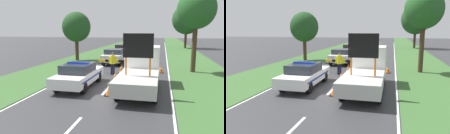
# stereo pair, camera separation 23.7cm
# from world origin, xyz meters

# --- Properties ---
(ground_plane) EXTENTS (160.00, 160.00, 0.00)m
(ground_plane) POSITION_xyz_m (0.00, 0.00, 0.00)
(ground_plane) COLOR #333335
(lane_markings) EXTENTS (7.18, 64.52, 0.01)m
(lane_markings) POSITION_xyz_m (0.00, 15.14, 0.00)
(lane_markings) COLOR silver
(lane_markings) RESTS_ON ground
(grass_verge_left) EXTENTS (4.75, 120.00, 0.03)m
(grass_verge_left) POSITION_xyz_m (-6.02, 20.00, 0.02)
(grass_verge_left) COLOR #38602D
(grass_verge_left) RESTS_ON ground
(grass_verge_right) EXTENTS (4.75, 120.00, 0.03)m
(grass_verge_right) POSITION_xyz_m (6.02, 20.00, 0.02)
(grass_verge_right) COLOR #38602D
(grass_verge_right) RESTS_ON ground
(police_car) EXTENTS (1.81, 4.63, 1.50)m
(police_car) POSITION_xyz_m (-1.82, 0.12, 0.72)
(police_car) COLOR white
(police_car) RESTS_ON ground
(work_truck) EXTENTS (2.05, 6.05, 3.21)m
(work_truck) POSITION_xyz_m (1.82, 0.68, 1.13)
(work_truck) COLOR white
(work_truck) RESTS_ON ground
(road_barrier) EXTENTS (3.23, 0.08, 1.06)m
(road_barrier) POSITION_xyz_m (-0.28, 4.55, 0.89)
(road_barrier) COLOR black
(road_barrier) RESTS_ON ground
(police_officer) EXTENTS (0.60, 0.38, 1.68)m
(police_officer) POSITION_xyz_m (-0.63, 3.96, 1.00)
(police_officer) COLOR #191E38
(police_officer) RESTS_ON ground
(pedestrian_civilian) EXTENTS (0.58, 0.37, 1.62)m
(pedestrian_civilian) POSITION_xyz_m (0.77, 3.85, 0.95)
(pedestrian_civilian) COLOR brown
(pedestrian_civilian) RESTS_ON ground
(traffic_cone_near_police) EXTENTS (0.49, 0.49, 0.67)m
(traffic_cone_near_police) POSITION_xyz_m (-0.10, 4.83, 0.33)
(traffic_cone_near_police) COLOR black
(traffic_cone_near_police) RESTS_ON ground
(traffic_cone_centre_front) EXTENTS (0.45, 0.45, 0.63)m
(traffic_cone_centre_front) POSITION_xyz_m (-2.77, 5.90, 0.31)
(traffic_cone_centre_front) COLOR black
(traffic_cone_centre_front) RESTS_ON ground
(traffic_cone_near_truck) EXTENTS (0.44, 0.44, 0.61)m
(traffic_cone_near_truck) POSITION_xyz_m (2.94, 5.50, 0.30)
(traffic_cone_near_truck) COLOR black
(traffic_cone_near_truck) RESTS_ON ground
(traffic_cone_behind_barrier) EXTENTS (0.53, 0.53, 0.72)m
(traffic_cone_behind_barrier) POSITION_xyz_m (0.41, -1.25, 0.36)
(traffic_cone_behind_barrier) COLOR black
(traffic_cone_behind_barrier) RESTS_ON ground
(traffic_cone_lane_edge) EXTENTS (0.44, 0.44, 0.61)m
(traffic_cone_lane_edge) POSITION_xyz_m (-0.02, 2.12, 0.30)
(traffic_cone_lane_edge) COLOR black
(traffic_cone_lane_edge) RESTS_ON ground
(queued_car_van_white) EXTENTS (1.85, 4.01, 1.49)m
(queued_car_van_white) POSITION_xyz_m (-1.66, 9.22, 0.79)
(queued_car_van_white) COLOR silver
(queued_car_van_white) RESTS_ON ground
(queued_car_wagon_maroon) EXTENTS (1.87, 4.24, 1.50)m
(queued_car_wagon_maroon) POSITION_xyz_m (-2.00, 15.93, 0.79)
(queued_car_wagon_maroon) COLOR maroon
(queued_car_wagon_maroon) RESTS_ON ground
(queued_car_sedan_silver) EXTENTS (1.70, 4.26, 1.42)m
(queued_car_sedan_silver) POSITION_xyz_m (-2.07, 22.38, 0.74)
(queued_car_sedan_silver) COLOR #B2B2B7
(queued_car_sedan_silver) RESTS_ON ground
(roadside_tree_near_left) EXTENTS (2.93, 2.93, 6.49)m
(roadside_tree_near_left) POSITION_xyz_m (5.44, 6.34, 4.89)
(roadside_tree_near_left) COLOR #42301E
(roadside_tree_near_left) RESTS_ON ground
(roadside_tree_near_right) EXTENTS (5.07, 5.07, 7.86)m
(roadside_tree_near_right) POSITION_xyz_m (7.05, 30.11, 5.18)
(roadside_tree_near_right) COLOR #42301E
(roadside_tree_near_right) RESTS_ON ground
(roadside_tree_mid_left) EXTENTS (3.07, 3.07, 5.28)m
(roadside_tree_mid_left) POSITION_xyz_m (-6.16, 10.57, 3.65)
(roadside_tree_mid_left) COLOR #42301E
(roadside_tree_mid_left) RESTS_ON ground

